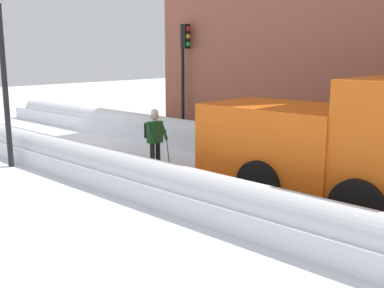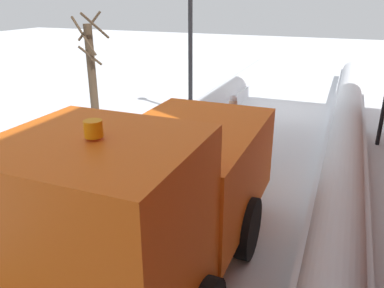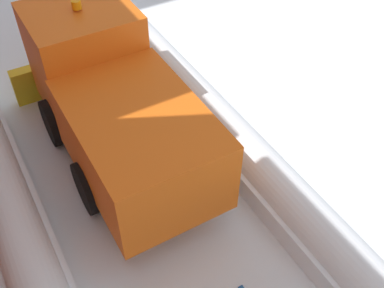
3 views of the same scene
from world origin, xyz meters
The scene contains 4 objects.
ground_plane centered at (0.00, 10.00, 0.00)m, with size 80.00×80.00×0.00m, color white.
snowbank_left centered at (-2.40, 10.00, 0.44)m, with size 1.10×36.00×1.02m.
snowbank_right centered at (2.40, 10.00, 0.39)m, with size 1.10×36.00×0.94m.
plow_truck centered at (0.19, 10.80, 1.48)m, with size 3.20×5.98×3.12m.
Camera 3 is at (-2.00, 3.69, 7.50)m, focal length 42.43 mm.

